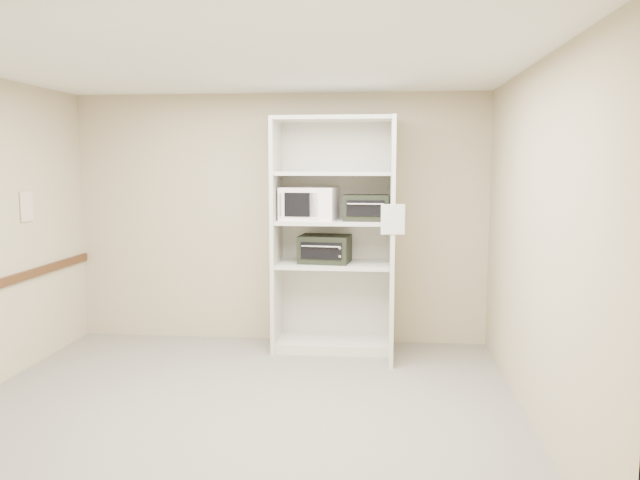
# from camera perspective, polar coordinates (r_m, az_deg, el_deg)

# --- Properties ---
(floor) EXTENTS (4.50, 4.00, 0.01)m
(floor) POSITION_cam_1_polar(r_m,az_deg,el_deg) (5.22, -7.31, -14.96)
(floor) COLOR slate
(floor) RESTS_ON ground
(ceiling) EXTENTS (4.50, 4.00, 0.01)m
(ceiling) POSITION_cam_1_polar(r_m,az_deg,el_deg) (4.90, -7.82, 15.76)
(ceiling) COLOR white
(wall_back) EXTENTS (4.50, 0.02, 2.70)m
(wall_back) POSITION_cam_1_polar(r_m,az_deg,el_deg) (6.83, -3.74, 1.96)
(wall_back) COLOR tan
(wall_back) RESTS_ON ground
(wall_front) EXTENTS (4.50, 0.02, 2.70)m
(wall_front) POSITION_cam_1_polar(r_m,az_deg,el_deg) (2.99, -16.31, -4.77)
(wall_front) COLOR tan
(wall_front) RESTS_ON ground
(wall_right) EXTENTS (0.02, 4.00, 2.70)m
(wall_right) POSITION_cam_1_polar(r_m,az_deg,el_deg) (4.89, 19.07, -0.41)
(wall_right) COLOR tan
(wall_right) RESTS_ON ground
(shelving_unit) EXTENTS (1.24, 0.92, 2.42)m
(shelving_unit) POSITION_cam_1_polar(r_m,az_deg,el_deg) (6.49, 1.66, -0.25)
(shelving_unit) COLOR silver
(shelving_unit) RESTS_ON floor
(microwave) EXTENTS (0.60, 0.48, 0.34)m
(microwave) POSITION_cam_1_polar(r_m,az_deg,el_deg) (6.48, -1.01, 3.36)
(microwave) COLOR white
(microwave) RESTS_ON shelving_unit
(toaster_oven_upper) EXTENTS (0.47, 0.35, 0.26)m
(toaster_oven_upper) POSITION_cam_1_polar(r_m,az_deg,el_deg) (6.39, 4.25, 2.97)
(toaster_oven_upper) COLOR black
(toaster_oven_upper) RESTS_ON shelving_unit
(toaster_oven_lower) EXTENTS (0.55, 0.44, 0.29)m
(toaster_oven_lower) POSITION_cam_1_polar(r_m,az_deg,el_deg) (6.51, 0.45, -0.82)
(toaster_oven_lower) COLOR black
(toaster_oven_lower) RESTS_ON shelving_unit
(paper_sign) EXTENTS (0.22, 0.03, 0.28)m
(paper_sign) POSITION_cam_1_polar(r_m,az_deg,el_deg) (5.81, 6.68, 1.89)
(paper_sign) COLOR white
(paper_sign) RESTS_ON shelving_unit
(wall_poster) EXTENTS (0.01, 0.20, 0.28)m
(wall_poster) POSITION_cam_1_polar(r_m,az_deg,el_deg) (6.53, -25.25, 2.80)
(wall_poster) COLOR white
(wall_poster) RESTS_ON wall_left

